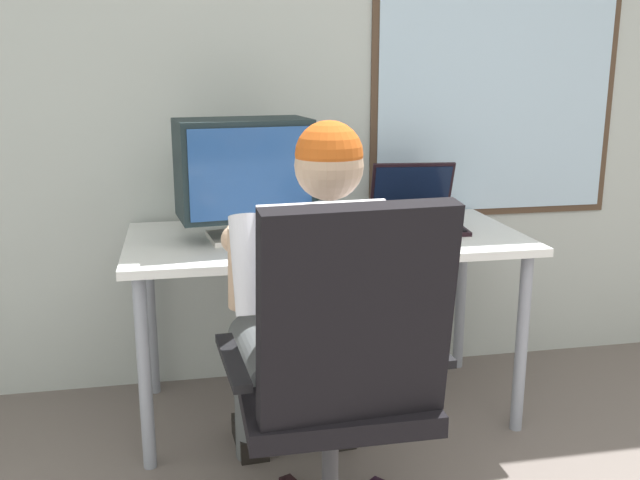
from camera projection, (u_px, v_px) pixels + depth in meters
wall_rear at (378, 67)px, 3.00m from camera, size 4.96×0.08×2.69m
desk at (326, 253)px, 2.72m from camera, size 1.49×0.72×0.73m
office_chair at (343, 363)px, 1.91m from camera, size 0.64×0.58×1.04m
person_seated at (317, 310)px, 2.15m from camera, size 0.55×0.76×1.21m
crt_monitor at (244, 170)px, 2.58m from camera, size 0.50×0.32×0.44m
laptop at (416, 210)px, 2.84m from camera, size 0.37×0.38×0.25m
wine_glass at (323, 217)px, 2.49m from camera, size 0.08×0.08×0.16m
desk_speaker at (319, 209)px, 2.82m from camera, size 0.10×0.11×0.15m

